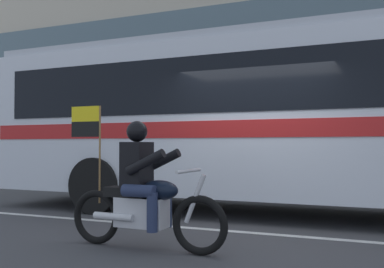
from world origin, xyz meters
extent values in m
plane|color=#3D3D3F|center=(0.00, 0.00, 0.00)|extent=(60.00, 60.00, 0.00)
cube|color=gray|center=(0.00, 5.10, 0.07)|extent=(28.00, 3.80, 0.15)
cube|color=silver|center=(0.00, -0.60, 0.00)|extent=(26.60, 0.14, 0.01)
cube|color=#4C606B|center=(0.00, 6.96, 5.24)|extent=(25.76, 0.10, 1.40)
cube|color=silver|center=(0.97, 1.20, 1.73)|extent=(12.86, 2.67, 2.70)
cube|color=black|center=(0.97, 1.20, 2.28)|extent=(11.84, 2.70, 0.96)
cube|color=red|center=(0.97, 1.20, 1.53)|extent=(12.61, 2.70, 0.28)
cube|color=#ADB1BA|center=(0.97, 1.20, 3.14)|extent=(12.61, 2.54, 0.16)
cylinder|color=black|center=(-3.01, 0.02, 0.52)|extent=(1.04, 0.30, 1.04)
torus|color=black|center=(-0.07, -2.11, 0.34)|extent=(0.69, 0.11, 0.69)
torus|color=black|center=(-1.52, -2.08, 0.34)|extent=(0.69, 0.11, 0.69)
cube|color=silver|center=(-0.84, -2.09, 0.44)|extent=(0.65, 0.29, 0.36)
ellipsoid|color=black|center=(-0.59, -2.10, 0.72)|extent=(0.49, 0.29, 0.24)
cube|color=black|center=(-1.04, -2.09, 0.69)|extent=(0.57, 0.27, 0.12)
cylinder|color=silver|center=(-0.13, -2.11, 0.65)|extent=(0.28, 0.06, 0.58)
cylinder|color=silver|center=(-0.21, -2.11, 0.96)|extent=(0.05, 0.64, 0.04)
cylinder|color=silver|center=(-1.15, -2.25, 0.39)|extent=(0.55, 0.10, 0.09)
cube|color=black|center=(-0.91, -2.09, 1.02)|extent=(0.29, 0.37, 0.56)
sphere|color=black|center=(-0.91, -2.09, 1.44)|extent=(0.26, 0.26, 0.26)
cylinder|color=#232D4C|center=(-0.77, -1.91, 0.72)|extent=(0.42, 0.16, 0.15)
cylinder|color=#232D4C|center=(-0.59, -1.92, 0.48)|extent=(0.13, 0.13, 0.46)
cylinder|color=#232D4C|center=(-0.78, -2.27, 0.72)|extent=(0.42, 0.16, 0.15)
cylinder|color=#232D4C|center=(-0.60, -2.28, 0.48)|extent=(0.13, 0.13, 0.46)
cylinder|color=black|center=(-0.67, -1.90, 1.06)|extent=(0.52, 0.12, 0.32)
cylinder|color=black|center=(-0.68, -2.30, 1.06)|extent=(0.52, 0.12, 0.32)
cylinder|color=olive|center=(-1.47, -2.08, 1.15)|extent=(0.02, 0.02, 1.25)
cube|color=yellow|center=(-1.70, -2.07, 1.68)|extent=(0.44, 0.03, 0.20)
cube|color=black|center=(-1.70, -2.07, 1.47)|extent=(0.44, 0.03, 0.20)
camera|label=1|loc=(1.87, -6.87, 1.26)|focal=41.63mm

